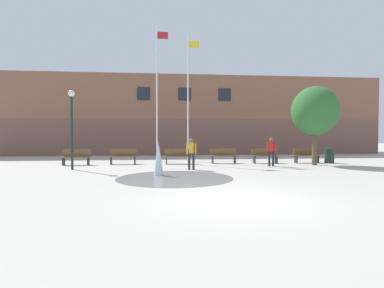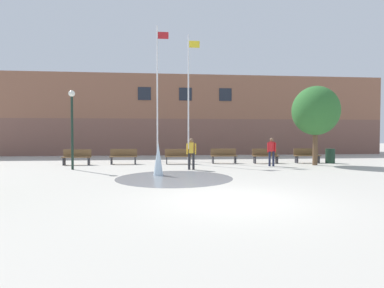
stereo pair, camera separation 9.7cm
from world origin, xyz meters
The scene contains 16 objects.
ground_plane centered at (0.00, 0.00, 0.00)m, with size 100.00×100.00×0.00m, color #B2ADA3.
library_building centered at (0.00, 20.93, 3.51)m, with size 36.00×6.05×7.01m.
splash_fountain centered at (-1.83, 4.78, 0.43)m, with size 4.77×4.77×1.45m.
park_bench_far_left centered at (-6.94, 10.10, 0.48)m, with size 1.60×0.44×0.91m.
park_bench_under_left_flagpole centered at (-4.28, 10.35, 0.48)m, with size 1.60×0.44×0.91m.
park_bench_center centered at (-0.99, 10.15, 0.48)m, with size 1.60×0.44×0.91m.
park_bench_under_right_flagpole centered at (1.85, 10.33, 0.48)m, with size 1.60×0.44×0.91m.
park_bench_near_trashcan centered at (4.42, 10.11, 0.48)m, with size 1.60×0.44×0.91m.
park_bench_far_right centered at (7.11, 10.11, 0.48)m, with size 1.60×0.44×0.91m.
adult_watching centered at (4.17, 8.35, 0.93)m, with size 0.50×0.38×1.59m.
adult_in_red centered at (-0.47, 7.13, 0.93)m, with size 0.50×0.37×1.59m.
flagpole_left centered at (-2.26, 12.01, 4.72)m, with size 0.80×0.10×8.93m.
flagpole_right centered at (-0.19, 12.01, 4.45)m, with size 0.80×0.10×8.41m.
lamp_post_left_lane centered at (-6.49, 7.74, 2.61)m, with size 0.32×0.32×4.01m.
trash_can centered at (8.47, 9.78, 0.45)m, with size 0.56×0.56×0.90m, color #193323.
street_tree_near_building centered at (6.93, 8.74, 3.16)m, with size 2.67×2.67×4.59m.
Camera 1 is at (-1.94, -7.92, 1.77)m, focal length 28.00 mm.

